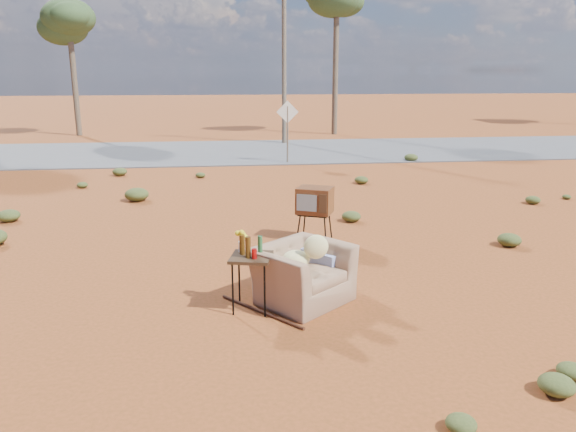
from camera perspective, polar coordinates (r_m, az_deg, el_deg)
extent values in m
plane|color=#95401D|center=(8.41, -0.60, -7.85)|extent=(140.00, 140.00, 0.00)
cube|color=#565659|center=(22.97, -4.68, 6.55)|extent=(140.00, 7.00, 0.04)
imported|color=#8D684D|center=(7.96, 1.42, -4.97)|extent=(1.48, 1.43, 1.09)
ellipsoid|color=#E6DC8C|center=(7.93, 0.83, -4.38)|extent=(0.39, 0.39, 0.23)
ellipsoid|color=#E6DC8C|center=(7.78, 2.87, -3.15)|extent=(0.35, 0.17, 0.35)
cube|color=navy|center=(8.52, 3.44, -5.27)|extent=(0.92, 0.96, 0.64)
cube|color=black|center=(10.85, 2.73, 0.23)|extent=(0.71, 0.64, 0.03)
cylinder|color=black|center=(10.80, 1.07, -1.26)|extent=(0.04, 0.04, 0.52)
cylinder|color=black|center=(10.67, 3.80, -1.50)|extent=(0.04, 0.04, 0.52)
cylinder|color=black|center=(11.18, 1.67, -0.71)|extent=(0.04, 0.04, 0.52)
cylinder|color=black|center=(11.05, 4.31, -0.93)|extent=(0.04, 0.04, 0.52)
cube|color=brown|center=(10.79, 2.74, 1.61)|extent=(0.80, 0.73, 0.50)
cube|color=gray|center=(10.56, 1.91, 1.34)|extent=(0.36, 0.18, 0.31)
cube|color=#472D19|center=(10.49, 3.56, 1.22)|extent=(0.14, 0.08, 0.36)
cube|color=#352113|center=(7.63, -3.77, -4.20)|extent=(0.65, 0.65, 0.04)
cylinder|color=black|center=(7.60, -5.64, -7.36)|extent=(0.03, 0.03, 0.76)
cylinder|color=black|center=(7.52, -2.39, -7.53)|extent=(0.03, 0.03, 0.76)
cylinder|color=black|center=(8.00, -4.98, -6.21)|extent=(0.03, 0.03, 0.76)
cylinder|color=black|center=(7.92, -1.89, -6.36)|extent=(0.03, 0.03, 0.76)
cylinder|color=#43270B|center=(7.65, -4.68, -2.88)|extent=(0.08, 0.08, 0.28)
cylinder|color=#43270B|center=(7.50, -4.08, -3.15)|extent=(0.07, 0.07, 0.30)
cylinder|color=#25572A|center=(7.66, -2.85, -2.91)|extent=(0.06, 0.06, 0.26)
cylinder|color=red|center=(7.49, -3.44, -3.82)|extent=(0.07, 0.07, 0.14)
cylinder|color=silver|center=(7.78, -4.75, -3.09)|extent=(0.09, 0.09, 0.15)
ellipsoid|color=yellow|center=(7.73, -4.77, -1.92)|extent=(0.17, 0.17, 0.13)
cylinder|color=#492213|center=(7.77, -2.75, -9.67)|extent=(1.04, 1.22, 0.04)
cylinder|color=brown|center=(19.99, -0.05, 8.24)|extent=(0.06, 0.06, 2.00)
cube|color=silver|center=(19.92, -0.05, 10.53)|extent=(0.78, 0.04, 0.78)
cylinder|color=brown|center=(30.58, -20.93, 13.27)|extent=(0.28, 0.28, 6.00)
ellipsoid|color=#3E5B2E|center=(30.67, -21.37, 17.92)|extent=(3.20, 3.20, 2.20)
cylinder|color=brown|center=(29.32, 4.85, 15.10)|extent=(0.28, 0.28, 7.00)
ellipsoid|color=#3E5B2E|center=(29.50, 4.98, 20.94)|extent=(3.20, 3.20, 2.20)
cylinder|color=brown|center=(25.40, -0.40, 16.37)|extent=(0.20, 0.20, 8.00)
ellipsoid|color=#495224|center=(11.35, 21.57, -2.26)|extent=(0.44, 0.44, 0.24)
ellipsoid|color=#495224|center=(14.71, -15.12, 2.13)|extent=(0.60, 0.60, 0.33)
ellipsoid|color=#495224|center=(15.16, 23.62, 1.51)|extent=(0.36, 0.36, 0.20)
ellipsoid|color=#495224|center=(16.53, 7.47, 3.65)|extent=(0.40, 0.40, 0.22)
ellipsoid|color=#495224|center=(17.52, -8.89, 4.13)|extent=(0.30, 0.30, 0.17)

